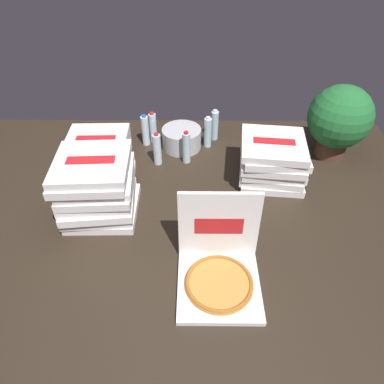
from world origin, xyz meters
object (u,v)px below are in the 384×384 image
at_px(pizza_stack_right_far, 97,188).
at_px(water_bottle_1, 186,148).
at_px(water_bottle_2, 215,125).
at_px(open_pizza_box, 219,267).
at_px(pizza_stack_left_mid, 272,160).
at_px(water_bottle_0, 153,128).
at_px(water_bottle_4, 145,130).
at_px(ice_bucket, 182,138).
at_px(potted_plant, 339,119).
at_px(pizza_stack_center_far, 98,154).
at_px(water_bottle_3, 208,132).
at_px(water_bottle_5, 157,149).

height_order(pizza_stack_right_far, water_bottle_1, pizza_stack_right_far).
bearing_deg(water_bottle_2, open_pizza_box, -91.40).
xyz_separation_m(pizza_stack_left_mid, water_bottle_0, (-0.83, 0.45, -0.03)).
bearing_deg(water_bottle_4, ice_bucket, -8.58).
bearing_deg(water_bottle_4, pizza_stack_right_far, -103.82).
xyz_separation_m(open_pizza_box, potted_plant, (0.88, 1.09, 0.21)).
bearing_deg(ice_bucket, water_bottle_4, 171.42).
bearing_deg(pizza_stack_left_mid, open_pizza_box, -115.40).
relative_size(water_bottle_1, water_bottle_4, 1.00).
bearing_deg(ice_bucket, pizza_stack_right_far, -122.86).
xyz_separation_m(pizza_stack_left_mid, ice_bucket, (-0.61, 0.37, -0.07)).
xyz_separation_m(open_pizza_box, pizza_stack_center_far, (-0.78, 0.92, 0.03)).
height_order(pizza_stack_center_far, potted_plant, potted_plant).
bearing_deg(pizza_stack_center_far, potted_plant, 6.00).
bearing_deg(potted_plant, water_bottle_0, 172.33).
bearing_deg(water_bottle_3, water_bottle_5, -147.76).
relative_size(pizza_stack_left_mid, pizza_stack_right_far, 1.00).
height_order(pizza_stack_right_far, water_bottle_0, pizza_stack_right_far).
bearing_deg(pizza_stack_left_mid, potted_plant, 29.24).
bearing_deg(ice_bucket, water_bottle_1, -78.34).
xyz_separation_m(water_bottle_0, water_bottle_1, (0.26, -0.27, 0.00)).
xyz_separation_m(open_pizza_box, pizza_stack_left_mid, (0.39, 0.82, 0.06)).
height_order(water_bottle_3, water_bottle_4, same).
relative_size(pizza_stack_left_mid, water_bottle_3, 1.87).
bearing_deg(water_bottle_3, water_bottle_1, -127.30).
relative_size(open_pizza_box, pizza_stack_center_far, 0.97).
bearing_deg(potted_plant, open_pizza_box, -128.69).
distance_m(pizza_stack_left_mid, water_bottle_3, 0.57).
bearing_deg(potted_plant, pizza_stack_right_far, -158.26).
distance_m(open_pizza_box, water_bottle_3, 1.21).
relative_size(open_pizza_box, pizza_stack_right_far, 0.94).
bearing_deg(open_pizza_box, water_bottle_5, 111.41).
xyz_separation_m(open_pizza_box, water_bottle_4, (-0.50, 1.23, 0.03)).
height_order(pizza_stack_left_mid, water_bottle_4, pizza_stack_left_mid).
relative_size(pizza_stack_right_far, ice_bucket, 1.58).
distance_m(pizza_stack_center_far, pizza_stack_left_mid, 1.18).
bearing_deg(open_pizza_box, potted_plant, 51.31).
distance_m(water_bottle_0, water_bottle_4, 0.07).
xyz_separation_m(pizza_stack_center_far, pizza_stack_left_mid, (1.17, -0.10, 0.02)).
bearing_deg(water_bottle_5, pizza_stack_left_mid, -11.54).
relative_size(pizza_stack_center_far, pizza_stack_right_far, 0.97).
xyz_separation_m(pizza_stack_left_mid, water_bottle_1, (-0.57, 0.18, -0.03)).
relative_size(water_bottle_1, water_bottle_2, 1.00).
distance_m(water_bottle_1, water_bottle_5, 0.21).
xyz_separation_m(open_pizza_box, water_bottle_1, (-0.18, 1.00, 0.03)).
distance_m(open_pizza_box, water_bottle_0, 1.35).
bearing_deg(pizza_stack_right_far, water_bottle_4, 76.18).
relative_size(open_pizza_box, water_bottle_5, 1.75).
xyz_separation_m(pizza_stack_center_far, water_bottle_4, (0.29, 0.31, -0.00)).
relative_size(ice_bucket, water_bottle_4, 1.18).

